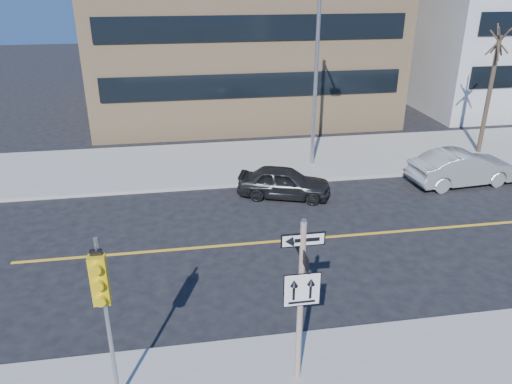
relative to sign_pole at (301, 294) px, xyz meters
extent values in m
plane|color=black|center=(0.00, 2.51, -2.44)|extent=(120.00, 120.00, 0.00)
cylinder|color=beige|center=(0.00, 0.01, -0.29)|extent=(0.13, 0.13, 4.00)
cylinder|color=gray|center=(0.00, 0.01, 1.74)|extent=(0.10, 0.10, 0.06)
cube|color=black|center=(0.00, 0.01, 1.31)|extent=(0.92, 0.03, 0.30)
cube|color=black|center=(0.00, 0.01, 0.96)|extent=(0.03, 0.92, 0.30)
cube|color=white|center=(0.00, -0.07, 0.16)|extent=(0.80, 0.03, 0.80)
cylinder|color=gray|center=(-4.00, 0.01, -0.29)|extent=(0.09, 0.09, 4.00)
cube|color=yellow|center=(-4.00, -0.19, 0.91)|extent=(0.32, 0.22, 1.05)
sphere|color=#8C0705|center=(-4.00, -0.31, 1.26)|extent=(0.17, 0.17, 0.17)
sphere|color=black|center=(-4.00, -0.31, 0.91)|extent=(0.17, 0.17, 0.17)
sphere|color=black|center=(-4.00, -0.31, 0.56)|extent=(0.17, 0.17, 0.17)
imported|color=black|center=(1.90, 10.22, -1.78)|extent=(2.70, 4.15, 1.31)
imported|color=gray|center=(9.96, 10.29, -1.67)|extent=(2.02, 4.78, 1.54)
cylinder|color=gray|center=(4.00, 13.51, 1.71)|extent=(0.18, 0.18, 8.00)
cylinder|color=#3B2F23|center=(13.00, 13.81, 0.61)|extent=(0.22, 0.22, 5.80)
camera|label=1|loc=(-2.36, -8.51, 6.26)|focal=35.00mm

